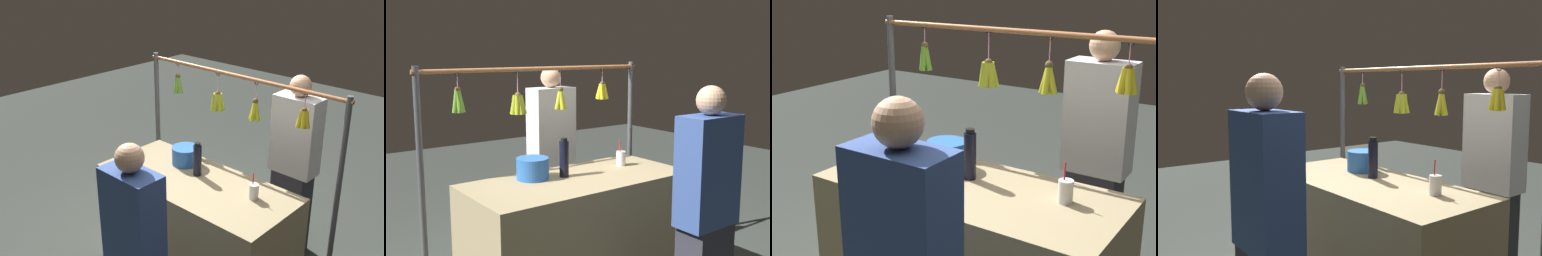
# 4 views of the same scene
# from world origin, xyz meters

# --- Properties ---
(market_counter) EXTENTS (1.62, 0.73, 0.91)m
(market_counter) POSITION_xyz_m (0.00, 0.00, 0.46)
(market_counter) COLOR tan
(market_counter) RESTS_ON ground
(display_rack) EXTENTS (1.98, 0.13, 1.72)m
(display_rack) POSITION_xyz_m (0.00, -0.49, 1.19)
(display_rack) COLOR #4C4C51
(display_rack) RESTS_ON ground
(water_bottle) EXTENTS (0.07, 0.07, 0.28)m
(water_bottle) POSITION_xyz_m (0.06, -0.08, 1.05)
(water_bottle) COLOR black
(water_bottle) RESTS_ON market_counter
(blue_bucket) EXTENTS (0.23, 0.23, 0.15)m
(blue_bucket) POSITION_xyz_m (0.27, -0.17, 0.99)
(blue_bucket) COLOR blue
(blue_bucket) RESTS_ON market_counter
(drink_cup) EXTENTS (0.07, 0.07, 0.21)m
(drink_cup) POSITION_xyz_m (-0.50, -0.09, 0.97)
(drink_cup) COLOR silver
(drink_cup) RESTS_ON market_counter
(vendor_person) EXTENTS (0.40, 0.22, 1.67)m
(vendor_person) POSITION_xyz_m (-0.36, -0.88, 0.83)
(vendor_person) COLOR #2D2D38
(vendor_person) RESTS_ON ground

